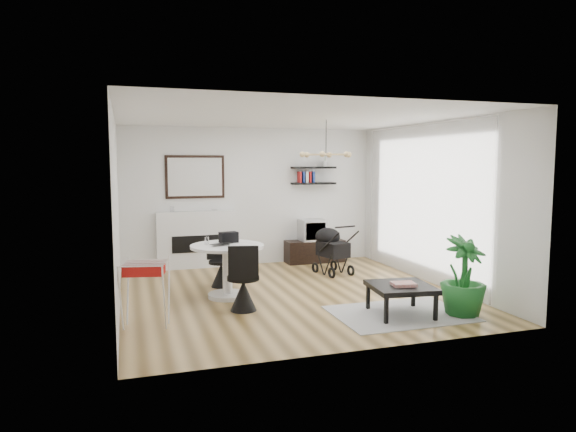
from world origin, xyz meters
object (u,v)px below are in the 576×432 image
object	(u,v)px
fireplace	(197,233)
potted_plant	(463,276)
coffee_table	(401,288)
tv_console	(315,251)
drying_rack	(145,293)
crt_tv	(312,230)
dining_table	(227,263)
stroller	(331,252)

from	to	relation	value
fireplace	potted_plant	size ratio (longest dim) A/B	2.04
coffee_table	tv_console	bearing A→B (deg)	87.00
drying_rack	potted_plant	xyz separation A→B (m)	(4.03, -0.77, 0.10)
crt_tv	potted_plant	bearing A→B (deg)	-80.83
crt_tv	tv_console	bearing A→B (deg)	3.31
dining_table	potted_plant	world-z (taller)	potted_plant
crt_tv	drying_rack	world-z (taller)	crt_tv
drying_rack	tv_console	bearing A→B (deg)	55.85
tv_console	crt_tv	distance (m)	0.44
crt_tv	stroller	world-z (taller)	stroller
drying_rack	stroller	size ratio (longest dim) A/B	0.88
crt_tv	dining_table	xyz separation A→B (m)	(-2.16, -2.17, -0.13)
tv_console	crt_tv	world-z (taller)	crt_tv
fireplace	drying_rack	world-z (taller)	fireplace
crt_tv	fireplace	bearing A→B (deg)	176.39
drying_rack	potted_plant	size ratio (longest dim) A/B	0.77
crt_tv	coffee_table	bearing A→B (deg)	-92.14
crt_tv	stroller	size ratio (longest dim) A/B	0.53
fireplace	stroller	world-z (taller)	fireplace
coffee_table	crt_tv	bearing A→B (deg)	87.86
coffee_table	potted_plant	xyz separation A→B (m)	(0.79, -0.25, 0.16)
tv_console	crt_tv	xyz separation A→B (m)	(-0.06, -0.00, 0.44)
stroller	potted_plant	bearing A→B (deg)	-89.36
drying_rack	fireplace	bearing A→B (deg)	84.86
fireplace	potted_plant	distance (m)	5.10
tv_console	dining_table	world-z (taller)	dining_table
crt_tv	dining_table	bearing A→B (deg)	-134.83
crt_tv	drying_rack	bearing A→B (deg)	-136.24
dining_table	potted_plant	xyz separation A→B (m)	(2.81, -1.84, 0.00)
drying_rack	coffee_table	world-z (taller)	drying_rack
dining_table	tv_console	bearing A→B (deg)	44.47
dining_table	potted_plant	distance (m)	3.35
drying_rack	dining_table	bearing A→B (deg)	53.64
fireplace	dining_table	bearing A→B (deg)	-86.38
dining_table	stroller	distance (m)	2.40
dining_table	stroller	xyz separation A→B (m)	(2.13, 1.09, -0.13)
dining_table	coffee_table	xyz separation A→B (m)	(2.02, -1.59, -0.16)
fireplace	crt_tv	xyz separation A→B (m)	(2.31, -0.15, -0.02)
stroller	potted_plant	world-z (taller)	potted_plant
dining_table	stroller	size ratio (longest dim) A/B	1.18
tv_console	coffee_table	world-z (taller)	tv_console
crt_tv	stroller	xyz separation A→B (m)	(-0.03, -1.08, -0.26)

